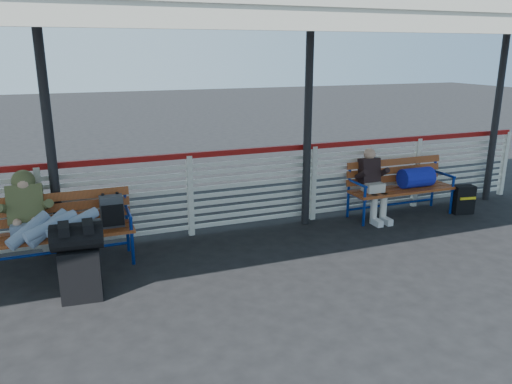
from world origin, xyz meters
name	(u,v)px	position (x,y,z in m)	size (l,w,h in m)	color
ground	(232,290)	(0.00, 0.00, 0.00)	(60.00, 60.00, 0.00)	black
fence	(190,192)	(0.00, 1.90, 0.66)	(12.08, 0.08, 1.24)	silver
canopy	(205,14)	(0.00, 0.87, 3.04)	(12.60, 3.60, 3.16)	silver
luggage_stack	(79,259)	(-1.60, 0.38, 0.48)	(0.56, 0.34, 0.89)	black
bench_left	(71,221)	(-1.65, 1.42, 0.58)	(1.80, 0.56, 0.92)	#B04F22
bench_right	(407,180)	(3.56, 1.57, 0.59)	(1.80, 0.56, 0.92)	#B04F22
traveler_man	(43,221)	(-1.95, 1.07, 0.73)	(0.94, 1.64, 0.77)	#879BB6
companion_person	(373,183)	(2.89, 1.56, 0.60)	(0.32, 0.66, 1.15)	beige
suitcase_side	(463,200)	(4.49, 1.26, 0.24)	(0.37, 0.26, 0.48)	black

